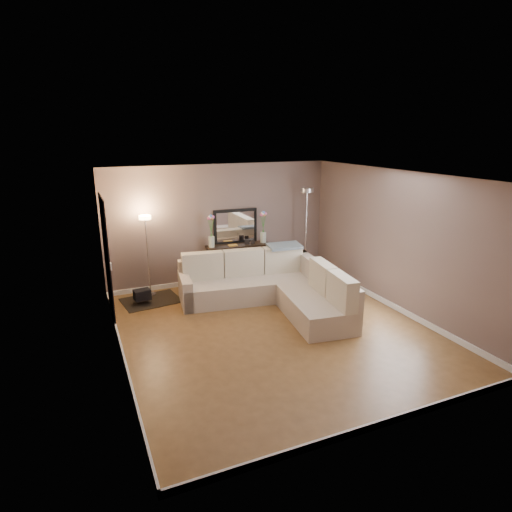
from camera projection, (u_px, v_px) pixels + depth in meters
name	position (u px, v px, depth m)	size (l,w,h in m)	color
floor	(274.00, 330.00, 7.29)	(5.00, 5.50, 0.01)	brown
ceiling	(277.00, 175.00, 6.56)	(5.00, 5.50, 0.01)	white
wall_back	(221.00, 224.00, 9.36)	(5.00, 0.02, 2.60)	#78635C
wall_front	(390.00, 325.00, 4.49)	(5.00, 0.02, 2.60)	#78635C
wall_left	(114.00, 277.00, 5.97)	(0.02, 5.50, 2.60)	#78635C
wall_right	(398.00, 242.00, 7.88)	(0.02, 5.50, 2.60)	#78635C
baseboard_back	(222.00, 278.00, 9.69)	(5.00, 0.03, 0.10)	white
baseboard_front	(378.00, 424.00, 4.86)	(5.00, 0.03, 0.10)	white
baseboard_left	(124.00, 356.00, 6.33)	(0.03, 5.50, 0.10)	white
baseboard_right	(391.00, 305.00, 8.22)	(0.03, 5.50, 0.10)	white
doorway	(107.00, 258.00, 7.54)	(0.02, 1.20, 2.20)	black
switch_plate	(111.00, 266.00, 6.76)	(0.02, 0.08, 0.12)	white
sectional_sofa	(272.00, 287.00, 8.30)	(2.83, 2.95, 0.96)	#C3B29E
throw_blanket	(285.00, 246.00, 8.86)	(0.69, 0.40, 0.05)	slate
console_table	(234.00, 261.00, 9.47)	(1.42, 0.47, 0.86)	black
leaning_mirror	(235.00, 226.00, 9.45)	(0.99, 0.11, 0.78)	black
table_decor	(238.00, 245.00, 9.35)	(0.59, 0.14, 0.14)	gold
flower_vase_left	(211.00, 234.00, 9.12)	(0.16, 0.14, 0.74)	silver
flower_vase_right	(263.00, 230.00, 9.50)	(0.16, 0.14, 0.74)	silver
floor_lamp_lit	(147.00, 240.00, 8.52)	(0.27, 0.27, 1.67)	silver
floor_lamp_unlit	(306.00, 215.00, 9.65)	(0.30, 0.30, 2.05)	silver
charcoal_rug	(151.00, 300.00, 8.54)	(1.09, 0.82, 0.01)	black
black_bag	(142.00, 295.00, 8.32)	(0.31, 0.22, 0.20)	black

